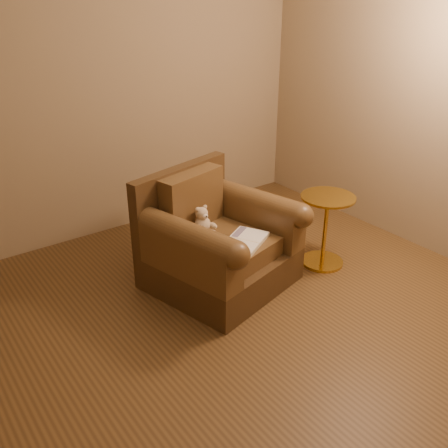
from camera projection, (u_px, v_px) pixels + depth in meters
floor at (247, 342)px, 3.13m from camera, size 4.00×4.00×0.00m
room at (254, 57)px, 2.38m from camera, size 4.02×4.02×2.71m
armchair at (216, 243)px, 3.65m from camera, size 1.10×1.07×0.83m
teddy_bear at (203, 223)px, 3.59m from camera, size 0.16×0.17×0.21m
guidebook at (244, 242)px, 3.47m from camera, size 0.45×0.39×0.03m
side_table at (325, 228)px, 3.88m from camera, size 0.42×0.42×0.58m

